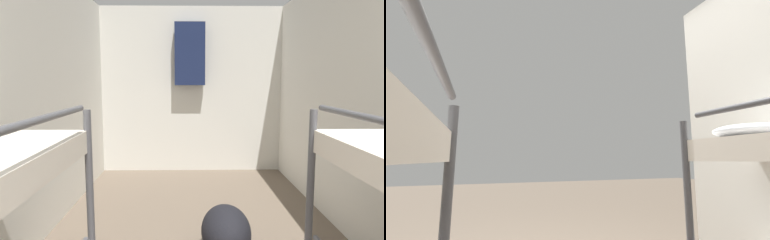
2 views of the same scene
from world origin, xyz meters
The scene contains 0 objects.
Camera 2 is at (0.53, 1.84, 1.00)m, focal length 24.00 mm.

